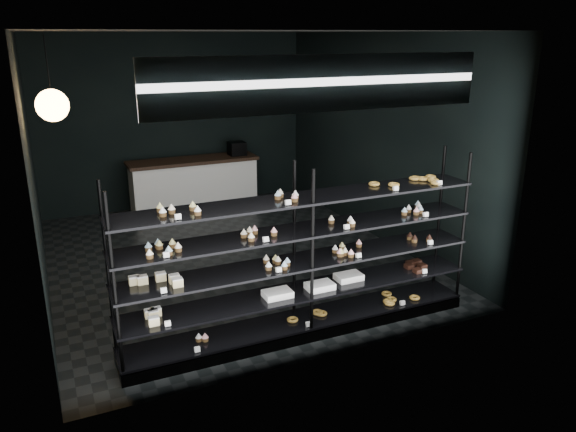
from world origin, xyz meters
The scene contains 5 objects.
room centered at (0.00, 0.00, 1.60)m, with size 5.01×6.01×3.20m.
display_shelf centered at (0.01, -2.45, 0.63)m, with size 4.00×0.50×1.91m.
signage centered at (0.00, -2.93, 2.75)m, with size 3.30×0.05×0.50m.
pendant_lamp centered at (-2.20, -0.97, 2.45)m, with size 0.34×0.34×0.90m.
service_counter centered at (0.19, 2.50, 0.50)m, with size 2.37×0.65×1.23m.
Camera 1 is at (-2.40, -7.44, 3.17)m, focal length 35.00 mm.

